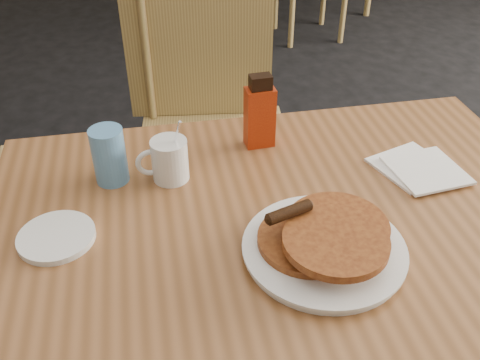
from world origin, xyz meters
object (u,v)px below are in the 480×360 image
object	(u,v)px
chair_main_far	(207,101)
coffee_mug	(169,159)
syrup_bottle	(260,114)
main_table	(283,229)
blue_tumbler	(109,156)
pancake_plate	(325,243)

from	to	relation	value
chair_main_far	coffee_mug	distance (m)	0.63
chair_main_far	syrup_bottle	world-z (taller)	chair_main_far
chair_main_far	main_table	bearing A→B (deg)	-79.15
main_table	chair_main_far	bearing A→B (deg)	91.17
coffee_mug	blue_tumbler	bearing A→B (deg)	155.98
main_table	pancake_plate	distance (m)	0.14
pancake_plate	blue_tumbler	xyz separation A→B (m)	(-0.35, 0.31, 0.04)
main_table	syrup_bottle	bearing A→B (deg)	85.93
chair_main_far	blue_tumbler	bearing A→B (deg)	-108.96
coffee_mug	syrup_bottle	bearing A→B (deg)	8.19
pancake_plate	coffee_mug	bearing A→B (deg)	128.68
syrup_bottle	blue_tumbler	distance (m)	0.34
main_table	syrup_bottle	distance (m)	0.28
main_table	pancake_plate	bearing A→B (deg)	-75.17
main_table	blue_tumbler	distance (m)	0.38
main_table	pancake_plate	xyz separation A→B (m)	(0.03, -0.12, 0.07)
main_table	chair_main_far	size ratio (longest dim) A/B	1.18
chair_main_far	pancake_plate	distance (m)	0.88
main_table	blue_tumbler	world-z (taller)	blue_tumbler
syrup_bottle	main_table	bearing A→B (deg)	-94.90
chair_main_far	syrup_bottle	xyz separation A→B (m)	(0.03, -0.49, 0.21)
chair_main_far	coffee_mug	size ratio (longest dim) A/B	7.27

